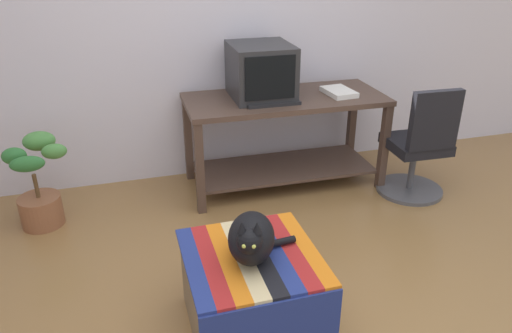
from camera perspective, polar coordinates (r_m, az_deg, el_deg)
The scene contains 11 objects.
ground_plane at distance 2.72m, azimuth 5.28°, elevation -18.12°, with size 14.00×14.00×0.00m, color olive.
back_wall at distance 3.99m, azimuth -5.13°, elevation 17.07°, with size 8.00×0.10×2.60m, color silver.
desk at distance 3.88m, azimuth 3.34°, elevation 4.84°, with size 1.56×0.69×0.74m.
tv_monitor at distance 3.75m, azimuth 0.56°, elevation 11.00°, with size 0.46×0.51×0.40m.
keyboard at distance 3.62m, azimuth 1.92°, elevation 7.45°, with size 0.40×0.15×0.02m, color black.
book at distance 3.91m, azimuth 9.64°, elevation 8.57°, with size 0.19×0.29×0.04m, color white.
ottoman_with_blanket at distance 2.57m, azimuth -0.48°, elevation -14.38°, with size 0.66×0.68×0.45m.
cat at distance 2.34m, azimuth -0.53°, elevation -8.36°, with size 0.41×0.38×0.28m.
potted_plant at distance 3.71m, azimuth -24.02°, elevation -2.51°, with size 0.40×0.39×0.65m.
office_chair at distance 3.94m, azimuth 18.50°, elevation 1.87°, with size 0.52×0.52×0.89m.
pen at distance 4.00m, azimuth 9.54°, elevation 8.71°, with size 0.01×0.01×0.14m, color #2351B2.
Camera 1 is at (-0.78, -1.82, 1.87)m, focal length 34.31 mm.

